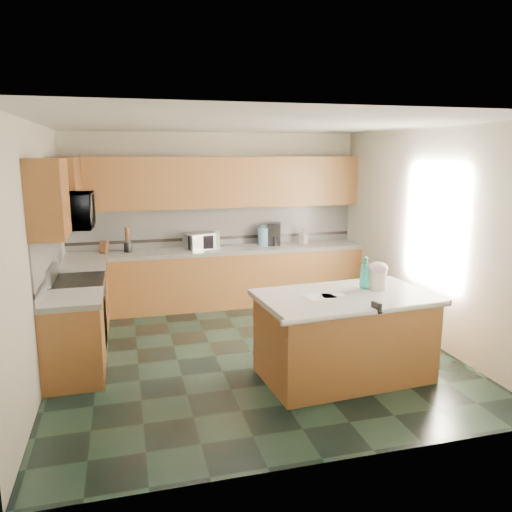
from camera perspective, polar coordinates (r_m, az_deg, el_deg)
name	(u,v)px	position (r m, az deg, el deg)	size (l,w,h in m)	color
floor	(252,352)	(6.19, -0.52, -10.92)	(4.60, 4.60, 0.00)	black
ceiling	(251,124)	(5.73, -0.57, 14.89)	(4.60, 4.60, 0.00)	white
wall_back	(215,219)	(8.05, -4.66, 4.28)	(4.60, 0.04, 2.70)	beige
wall_front	(331,298)	(3.66, 8.56, -4.72)	(4.60, 0.04, 2.70)	beige
wall_left	(37,253)	(5.70, -23.74, 0.29)	(0.04, 4.60, 2.70)	beige
wall_right	(426,235)	(6.76, 18.89, 2.29)	(0.04, 4.60, 2.70)	beige
back_base_cab	(220,279)	(7.91, -4.14, -2.63)	(4.60, 0.60, 0.86)	brown
back_countertop	(220,250)	(7.81, -4.19, 0.64)	(4.60, 0.64, 0.06)	white
back_upper_cab	(217,182)	(7.82, -4.49, 8.41)	(4.60, 0.33, 0.78)	brown
back_backsplash	(216,226)	(8.04, -4.61, 3.44)	(4.60, 0.02, 0.63)	silver
back_accent_band	(216,238)	(8.06, -4.58, 2.06)	(4.60, 0.01, 0.05)	black
left_base_cab_rear	(84,301)	(7.12, -19.08, -4.87)	(0.60, 0.82, 0.86)	brown
left_counter_rear	(81,268)	(7.01, -19.32, -1.26)	(0.64, 0.82, 0.06)	white
left_base_cab_front	(74,341)	(5.67, -20.10, -9.15)	(0.60, 0.72, 0.86)	brown
left_counter_front	(71,300)	(5.53, -20.44, -4.68)	(0.64, 0.72, 0.06)	white
left_backsplash	(48,254)	(6.25, -22.64, 0.23)	(0.02, 2.30, 0.63)	silver
left_accent_band	(50,270)	(6.29, -22.45, -1.51)	(0.01, 2.30, 0.05)	black
left_upper_cab_rear	(66,188)	(7.01, -20.93, 7.32)	(0.33, 1.09, 0.78)	brown
left_upper_cab_front	(48,198)	(5.36, -22.67, 6.10)	(0.33, 0.72, 0.78)	brown
range_body	(79,319)	(6.37, -19.55, -6.75)	(0.60, 0.76, 0.88)	#B7B7BC
range_oven_door	(105,320)	(6.36, -16.91, -6.98)	(0.02, 0.68, 0.55)	black
range_cooktop	(76,281)	(6.24, -19.84, -2.74)	(0.62, 0.78, 0.04)	black
range_handle	(105,289)	(6.25, -16.84, -3.66)	(0.02, 0.02, 0.66)	#B7B7BC
range_backguard	(52,273)	(6.24, -22.29, -1.78)	(0.06, 0.76, 0.18)	#B7B7BC
microwave	(71,211)	(6.10, -20.37, 4.87)	(0.73, 0.50, 0.41)	#B7B7BC
island_base	(344,338)	(5.50, 10.03, -9.26)	(1.72, 0.99, 0.86)	brown
island_top	(346,297)	(5.35, 10.20, -4.65)	(1.82, 1.09, 0.06)	white
island_bullnose	(370,313)	(4.89, 12.90, -6.33)	(0.06, 0.06, 1.82)	white
treat_jar	(377,280)	(5.60, 13.71, -2.68)	(0.20, 0.20, 0.21)	silver
treat_jar_lid	(378,268)	(5.57, 13.77, -1.33)	(0.22, 0.22, 0.13)	beige
treat_jar_knob	(378,264)	(5.56, 13.79, -0.87)	(0.02, 0.02, 0.07)	tan
treat_jar_knob_end_l	(375,264)	(5.54, 13.47, -0.89)	(0.04, 0.04, 0.04)	tan
treat_jar_knob_end_r	(381,264)	(5.57, 14.11, -0.85)	(0.04, 0.04, 0.04)	tan
soap_bottle_island	(366,273)	(5.59, 12.44, -1.87)	(0.14, 0.14, 0.35)	teal
paper_sheet_a	(319,297)	(5.22, 7.27, -4.62)	(0.32, 0.24, 0.00)	white
paper_sheet_b	(333,296)	(5.27, 8.85, -4.50)	(0.24, 0.18, 0.00)	white
clamp_body	(376,307)	(4.93, 13.59, -5.74)	(0.03, 0.11, 0.10)	black
clamp_handle	(380,312)	(4.88, 13.96, -6.19)	(0.02, 0.02, 0.08)	black
knife_block	(104,247)	(7.72, -16.99, 0.96)	(0.10, 0.09, 0.19)	#472814
utensil_crock	(128,247)	(7.74, -14.43, 1.01)	(0.12, 0.12, 0.15)	black
utensil_bundle	(127,234)	(7.71, -14.50, 2.40)	(0.07, 0.07, 0.23)	#472814
toaster_oven	(199,241)	(7.78, -6.48, 1.71)	(0.43, 0.29, 0.25)	#B7B7BC
toaster_oven_door	(201,243)	(7.65, -6.32, 1.54)	(0.39, 0.01, 0.21)	black
paper_towel	(216,239)	(7.87, -4.60, 1.98)	(0.12, 0.12, 0.28)	white
paper_towel_base	(216,247)	(7.90, -4.59, 1.03)	(0.19, 0.19, 0.01)	#B7B7BC
water_jug	(263,237)	(8.00, 0.83, 2.19)	(0.17, 0.17, 0.29)	#669FC2
water_jug_neck	(263,227)	(7.98, 0.83, 3.35)	(0.08, 0.08, 0.04)	#669FC2
coffee_maker	(274,234)	(8.07, 2.05, 2.52)	(0.21, 0.23, 0.36)	black
coffee_carafe	(275,241)	(8.04, 2.16, 1.72)	(0.15, 0.15, 0.15)	black
soap_bottle_back	(304,237)	(8.21, 5.47, 2.16)	(0.10, 0.10, 0.22)	white
soap_back_cap	(304,229)	(8.19, 5.49, 3.03)	(0.02, 0.02, 0.03)	red
window_light_proxy	(434,226)	(6.56, 19.72, 3.29)	(0.02, 1.40, 1.10)	white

